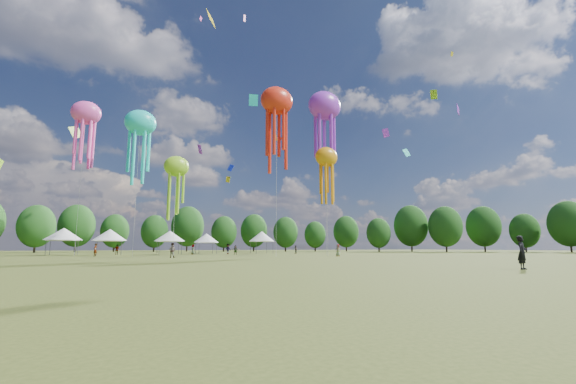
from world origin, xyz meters
name	(u,v)px	position (x,y,z in m)	size (l,w,h in m)	color
ground	(417,272)	(0.00, 0.00, 0.00)	(300.00, 300.00, 0.00)	#384416
observer_main	(522,253)	(6.93, -0.71, 0.92)	(0.67, 0.44, 1.84)	black
spectator_near	(172,250)	(-7.82, 30.36, 0.85)	(0.83, 0.64, 1.70)	gray
spectators_far	(224,250)	(2.77, 48.09, 0.84)	(34.49, 24.08, 1.84)	gray
festival_tents	(163,236)	(-6.42, 54.71, 3.19)	(39.27, 11.64, 4.37)	#47474C
show_kites	(253,130)	(4.57, 38.60, 19.29)	(42.17, 17.59, 28.31)	#1AE1D8
small_kites	(216,70)	(-0.61, 42.65, 29.90)	(70.83, 54.02, 45.75)	#1AE1D8
treeline	(173,220)	(-3.87, 62.51, 6.54)	(201.57, 95.24, 13.43)	#38281C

